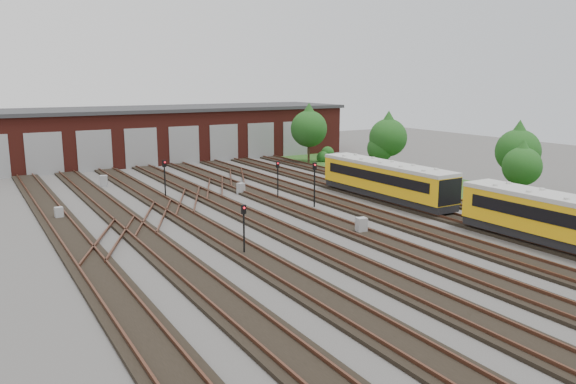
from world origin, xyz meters
TOP-DOWN VIEW (x-y plane):
  - ground at (0.00, 0.00)m, footprint 120.00×120.00m
  - track_network at (-0.17, 0.59)m, footprint 30.40×70.00m
  - maintenance_shed at (-0.01, 39.97)m, footprint 51.00×12.50m
  - grass_verge at (19.00, 10.00)m, footprint 8.00×55.00m
  - metro_train at (10.00, -9.34)m, footprint 2.70×45.61m
  - signal_mast_0 at (-6.19, -0.53)m, footprint 0.26×0.24m
  - signal_mast_1 at (-5.16, 16.30)m, footprint 0.32×0.30m
  - signal_mast_2 at (3.83, 7.69)m, footprint 0.32×0.30m
  - signal_mast_3 at (2.70, 11.42)m, footprint 0.30×0.29m
  - relay_cabinet_0 at (-13.81, 13.43)m, footprint 0.56×0.48m
  - relay_cabinet_1 at (-8.30, 24.45)m, footprint 0.78×0.73m
  - relay_cabinet_2 at (2.19, -0.29)m, footprint 0.70×0.62m
  - relay_cabinet_3 at (1.08, 15.02)m, footprint 0.67×0.60m
  - relay_cabinet_4 at (9.54, 9.06)m, footprint 0.60×0.52m
  - tree_0 at (16.03, 27.66)m, footprint 4.26×4.26m
  - tree_1 at (18.49, 17.65)m, footprint 2.76×2.76m
  - tree_2 at (19.24, 17.35)m, footprint 3.94×3.94m
  - tree_3 at (18.99, 0.83)m, footprint 3.07×3.07m
  - tree_4 at (22.11, 3.68)m, footprint 3.81×3.81m
  - bush_0 at (18.69, 0.93)m, footprint 1.27×1.27m
  - bush_1 at (17.94, 27.52)m, footprint 1.49×1.49m
  - bush_2 at (20.64, 30.46)m, footprint 1.63×1.63m

SIDE VIEW (x-z plane):
  - ground at x=0.00m, z-range 0.00..0.00m
  - grass_verge at x=19.00m, z-range 0.00..0.05m
  - track_network at x=-0.17m, z-range -0.06..0.27m
  - relay_cabinet_0 at x=-13.81m, z-range 0.00..0.90m
  - relay_cabinet_4 at x=9.54m, z-range 0.00..0.91m
  - relay_cabinet_3 at x=1.08m, z-range 0.00..0.97m
  - relay_cabinet_1 at x=-8.30m, z-range 0.00..1.06m
  - relay_cabinet_2 at x=2.19m, z-range 0.00..1.06m
  - bush_0 at x=18.69m, z-range 0.00..1.27m
  - bush_1 at x=17.94m, z-range 0.00..1.49m
  - bush_2 at x=20.64m, z-range 0.00..1.63m
  - metro_train at x=10.00m, z-range 0.36..3.17m
  - signal_mast_0 at x=-6.19m, z-range 0.43..3.32m
  - signal_mast_3 at x=2.70m, z-range 0.45..3.63m
  - signal_mast_1 at x=-5.16m, z-range 0.47..3.71m
  - signal_mast_2 at x=3.83m, z-range 0.49..3.96m
  - tree_1 at x=18.49m, z-range 0.65..5.22m
  - maintenance_shed at x=-0.01m, z-range 0.03..6.38m
  - tree_3 at x=18.99m, z-range 0.72..5.81m
  - tree_4 at x=22.11m, z-range 0.90..7.21m
  - tree_2 at x=19.24m, z-range 0.93..7.47m
  - tree_0 at x=16.03m, z-range 1.01..8.06m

